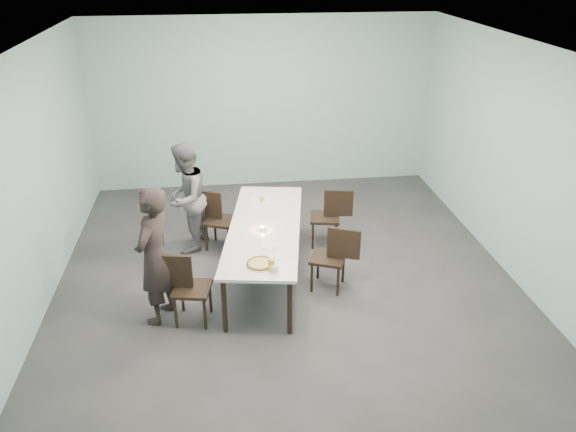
{
  "coord_description": "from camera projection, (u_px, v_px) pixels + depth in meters",
  "views": [
    {
      "loc": [
        -0.79,
        -6.22,
        4.03
      ],
      "look_at": [
        0.0,
        -0.02,
        1.0
      ],
      "focal_mm": 35.0,
      "sensor_mm": 36.0,
      "label": 1
    }
  ],
  "objects": [
    {
      "name": "beer_glass",
      "position": [
        272.0,
        265.0,
        6.22
      ],
      "size": [
        0.08,
        0.08,
        0.15
      ],
      "primitive_type": "cylinder",
      "color": "gold",
      "rests_on": "table"
    },
    {
      "name": "menu",
      "position": [
        260.0,
        200.0,
        7.97
      ],
      "size": [
        0.33,
        0.27,
        0.01
      ],
      "primitive_type": "cube",
      "rotation": [
        0.0,
        0.0,
        -0.17
      ],
      "color": "silver",
      "rests_on": "table"
    },
    {
      "name": "tealight",
      "position": [
        262.0,
        229.0,
        7.13
      ],
      "size": [
        0.06,
        0.06,
        0.05
      ],
      "color": "silver",
      "rests_on": "table"
    },
    {
      "name": "amber_tumbler",
      "position": [
        262.0,
        199.0,
        7.91
      ],
      "size": [
        0.07,
        0.07,
        0.08
      ],
      "primitive_type": "cylinder",
      "color": "gold",
      "rests_on": "table"
    },
    {
      "name": "pizza",
      "position": [
        260.0,
        264.0,
        6.35
      ],
      "size": [
        0.34,
        0.34,
        0.04
      ],
      "color": "white",
      "rests_on": "table"
    },
    {
      "name": "side_plate",
      "position": [
        270.0,
        246.0,
        6.74
      ],
      "size": [
        0.18,
        0.18,
        0.01
      ],
      "primitive_type": "cylinder",
      "color": "white",
      "rests_on": "table"
    },
    {
      "name": "diner_far",
      "position": [
        186.0,
        198.0,
        7.92
      ],
      "size": [
        0.83,
        0.94,
        1.6
      ],
      "primitive_type": "imported",
      "rotation": [
        0.0,
        0.0,
        -1.92
      ],
      "color": "slate",
      "rests_on": "ground"
    },
    {
      "name": "table",
      "position": [
        265.0,
        230.0,
        7.26
      ],
      "size": [
        1.32,
        2.71,
        0.75
      ],
      "rotation": [
        0.0,
        0.0,
        -0.17
      ],
      "color": "white",
      "rests_on": "ground"
    },
    {
      "name": "ground",
      "position": [
        288.0,
        283.0,
        7.39
      ],
      "size": [
        7.0,
        7.0,
        0.0
      ],
      "primitive_type": "plane",
      "color": "#333335",
      "rests_on": "ground"
    },
    {
      "name": "room_shell",
      "position": [
        288.0,
        136.0,
        6.51
      ],
      "size": [
        6.02,
        7.02,
        3.01
      ],
      "color": "#9EC3C7",
      "rests_on": "ground"
    },
    {
      "name": "chair_far_left",
      "position": [
        215.0,
        216.0,
        8.09
      ],
      "size": [
        0.65,
        0.55,
        0.87
      ],
      "rotation": [
        0.0,
        0.0,
        -0.39
      ],
      "color": "black",
      "rests_on": "ground"
    },
    {
      "name": "water_tumbler",
      "position": [
        275.0,
        269.0,
        6.2
      ],
      "size": [
        0.08,
        0.08,
        0.09
      ],
      "primitive_type": "cylinder",
      "color": "silver",
      "rests_on": "table"
    },
    {
      "name": "chair_near_left",
      "position": [
        185.0,
        284.0,
        6.47
      ],
      "size": [
        0.64,
        0.49,
        0.87
      ],
      "rotation": [
        0.0,
        0.0,
        -0.18
      ],
      "color": "black",
      "rests_on": "ground"
    },
    {
      "name": "chair_near_right",
      "position": [
        335.0,
        254.0,
        7.09
      ],
      "size": [
        0.65,
        0.55,
        0.87
      ],
      "rotation": [
        0.0,
        0.0,
        2.73
      ],
      "color": "black",
      "rests_on": "ground"
    },
    {
      "name": "diner_near",
      "position": [
        155.0,
        256.0,
        6.37
      ],
      "size": [
        0.6,
        0.72,
        1.67
      ],
      "primitive_type": "imported",
      "rotation": [
        0.0,
        0.0,
        -1.96
      ],
      "color": "black",
      "rests_on": "ground"
    },
    {
      "name": "chair_far_right",
      "position": [
        331.0,
        213.0,
        8.16
      ],
      "size": [
        0.64,
        0.49,
        0.87
      ],
      "rotation": [
        0.0,
        0.0,
        2.95
      ],
      "color": "black",
      "rests_on": "ground"
    }
  ]
}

